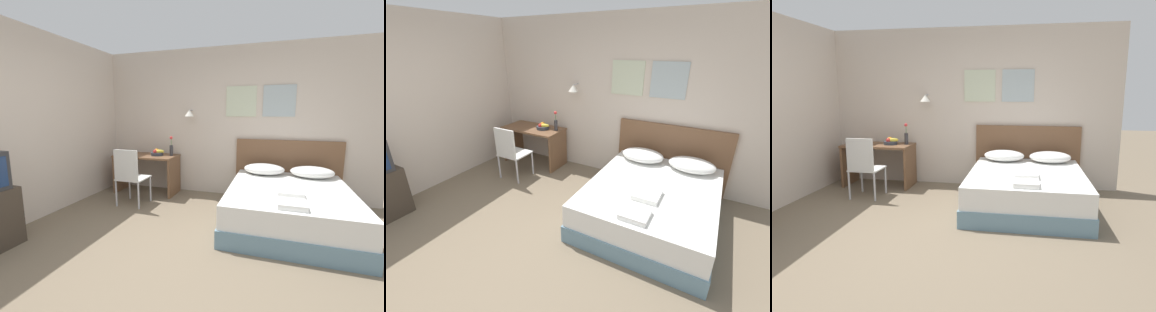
% 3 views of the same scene
% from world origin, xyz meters
% --- Properties ---
extents(ground_plane, '(24.00, 24.00, 0.00)m').
position_xyz_m(ground_plane, '(0.00, 0.00, 0.00)').
color(ground_plane, '#756651').
extents(wall_back, '(5.25, 0.31, 2.65)m').
position_xyz_m(wall_back, '(0.01, 2.54, 1.33)').
color(wall_back, beige).
rests_on(wall_back, ground_plane).
extents(bed, '(1.59, 1.97, 0.50)m').
position_xyz_m(bed, '(1.16, 1.47, 0.25)').
color(bed, '#66899E').
rests_on(bed, ground_plane).
extents(headboard, '(1.71, 0.06, 1.05)m').
position_xyz_m(headboard, '(1.16, 2.48, 0.52)').
color(headboard, brown).
rests_on(headboard, ground_plane).
extents(pillow_left, '(0.64, 0.45, 0.18)m').
position_xyz_m(pillow_left, '(0.80, 2.18, 0.59)').
color(pillow_left, white).
rests_on(pillow_left, bed).
extents(pillow_right, '(0.64, 0.45, 0.18)m').
position_xyz_m(pillow_right, '(1.52, 2.18, 0.59)').
color(pillow_right, white).
rests_on(pillow_right, bed).
extents(folded_towel_near_foot, '(0.30, 0.34, 0.06)m').
position_xyz_m(folded_towel_near_foot, '(1.16, 1.17, 0.53)').
color(folded_towel_near_foot, white).
rests_on(folded_towel_near_foot, bed).
extents(folded_towel_mid_bed, '(0.30, 0.29, 0.06)m').
position_xyz_m(folded_towel_mid_bed, '(1.15, 0.72, 0.53)').
color(folded_towel_mid_bed, white).
rests_on(folded_towel_mid_bed, bed).
extents(desk, '(1.15, 0.60, 0.72)m').
position_xyz_m(desk, '(-1.34, 2.16, 0.50)').
color(desk, brown).
rests_on(desk, ground_plane).
extents(desk_chair, '(0.45, 0.45, 0.94)m').
position_xyz_m(desk_chair, '(-1.25, 1.41, 0.54)').
color(desk_chair, white).
rests_on(desk_chair, ground_plane).
extents(fruit_bowl, '(0.26, 0.23, 0.12)m').
position_xyz_m(fruit_bowl, '(-1.13, 2.18, 0.77)').
color(fruit_bowl, '#333842').
rests_on(fruit_bowl, desk).
extents(flower_vase, '(0.06, 0.06, 0.36)m').
position_xyz_m(flower_vase, '(-0.87, 2.24, 0.86)').
color(flower_vase, '#333338').
rests_on(flower_vase, desk).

